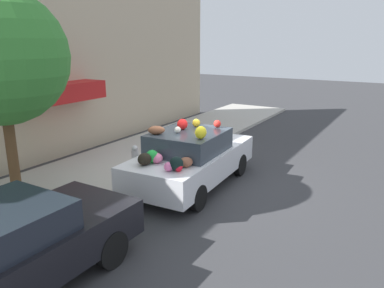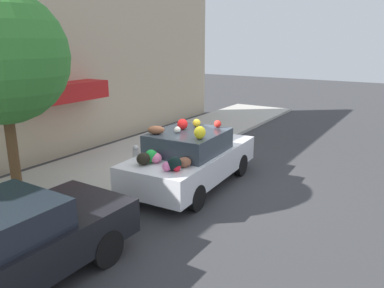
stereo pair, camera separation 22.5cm
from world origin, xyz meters
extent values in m
plane|color=#38383A|center=(0.00, 0.00, 0.00)|extent=(60.00, 60.00, 0.00)
cube|color=#B2ADA3|center=(0.00, 2.70, 0.06)|extent=(24.00, 3.20, 0.12)
cube|color=#C6B293|center=(0.00, 4.95, 2.97)|extent=(18.00, 0.30, 5.95)
cube|color=red|center=(-0.10, 4.35, 2.18)|extent=(2.53, 0.90, 0.55)
cylinder|color=brown|center=(-3.10, 2.82, 1.23)|extent=(0.24, 0.24, 2.22)
sphere|color=#388433|center=(-3.10, 2.82, 3.37)|extent=(2.95, 2.95, 2.95)
cylinder|color=#B2B2B7|center=(-0.04, 1.76, 0.40)|extent=(0.20, 0.20, 0.55)
sphere|color=#B2B2B7|center=(-0.04, 1.76, 0.73)|extent=(0.18, 0.18, 0.18)
cube|color=silver|center=(0.00, -0.13, 0.64)|extent=(4.33, 2.07, 0.66)
cube|color=#333D47|center=(-0.17, -0.14, 1.23)|extent=(1.99, 1.72, 0.53)
cylinder|color=black|center=(1.27, 0.78, 0.30)|extent=(0.62, 0.21, 0.61)
cylinder|color=black|center=(1.36, -0.91, 0.30)|extent=(0.62, 0.21, 0.61)
cylinder|color=black|center=(-1.36, 0.64, 0.30)|extent=(0.62, 0.21, 0.61)
cylinder|color=black|center=(-1.27, -1.05, 0.30)|extent=(0.62, 0.21, 0.61)
sphere|color=white|center=(-0.43, 0.02, 1.57)|extent=(0.21, 0.21, 0.16)
ellipsoid|color=black|center=(1.08, 0.15, 1.06)|extent=(0.22, 0.18, 0.19)
ellipsoid|color=yellow|center=(-0.64, -0.76, 1.64)|extent=(0.35, 0.32, 0.30)
ellipsoid|color=pink|center=(-0.08, -0.39, 1.55)|extent=(0.19, 0.18, 0.12)
ellipsoid|color=black|center=(-1.60, 0.16, 1.11)|extent=(0.45, 0.42, 0.28)
sphere|color=green|center=(-1.39, 0.11, 1.12)|extent=(0.43, 0.43, 0.30)
ellipsoid|color=brown|center=(-0.82, 0.39, 1.60)|extent=(0.44, 0.49, 0.21)
ellipsoid|color=pink|center=(1.04, 0.24, 1.09)|extent=(0.38, 0.40, 0.25)
sphere|color=yellow|center=(0.40, -0.03, 1.60)|extent=(0.23, 0.23, 0.21)
sphere|color=yellow|center=(0.84, -0.01, 1.08)|extent=(0.26, 0.26, 0.22)
sphere|color=red|center=(-0.04, 0.13, 1.63)|extent=(0.36, 0.36, 0.27)
ellipsoid|color=#91583F|center=(-1.24, -0.72, 1.08)|extent=(0.41, 0.40, 0.23)
sphere|color=red|center=(-1.58, -0.74, 1.06)|extent=(0.24, 0.24, 0.19)
sphere|color=black|center=(-1.55, -0.67, 1.12)|extent=(0.43, 0.43, 0.31)
ellipsoid|color=pink|center=(-1.34, 0.04, 1.09)|extent=(0.40, 0.45, 0.24)
sphere|color=red|center=(0.63, -0.54, 1.59)|extent=(0.21, 0.21, 0.19)
sphere|color=pink|center=(-1.67, -0.54, 1.07)|extent=(0.28, 0.28, 0.20)
cube|color=black|center=(-5.20, -0.10, 0.64)|extent=(4.16, 1.77, 0.63)
cylinder|color=black|center=(-3.91, 0.71, 0.32)|extent=(0.65, 0.18, 0.65)
cylinder|color=black|center=(-3.91, -0.91, 0.32)|extent=(0.65, 0.18, 0.65)
camera|label=1|loc=(-8.00, -4.94, 3.71)|focal=35.00mm
camera|label=2|loc=(-7.88, -5.14, 3.71)|focal=35.00mm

